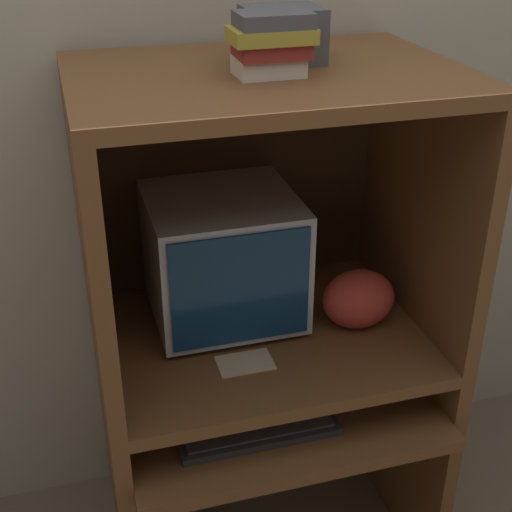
# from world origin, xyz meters

# --- Properties ---
(wall_back) EXTENTS (6.00, 0.06, 2.60)m
(wall_back) POSITION_xyz_m (0.00, 0.73, 1.30)
(wall_back) COLOR #B2A893
(wall_back) RESTS_ON ground_plane
(desk_base) EXTENTS (0.91, 0.72, 0.61)m
(desk_base) POSITION_xyz_m (0.00, 0.28, 0.38)
(desk_base) COLOR brown
(desk_base) RESTS_ON ground_plane
(desk_monitor_shelf) EXTENTS (0.91, 0.67, 0.16)m
(desk_monitor_shelf) POSITION_xyz_m (0.00, 0.33, 0.72)
(desk_monitor_shelf) COLOR brown
(desk_monitor_shelf) RESTS_ON desk_base
(hutch_upper) EXTENTS (0.91, 0.67, 0.72)m
(hutch_upper) POSITION_xyz_m (0.00, 0.37, 1.22)
(hutch_upper) COLOR brown
(hutch_upper) RESTS_ON desk_monitor_shelf
(crt_monitor) EXTENTS (0.40, 0.39, 0.36)m
(crt_monitor) POSITION_xyz_m (-0.09, 0.45, 0.95)
(crt_monitor) COLOR #B2B2B7
(crt_monitor) RESTS_ON desk_monitor_shelf
(keyboard) EXTENTS (0.41, 0.16, 0.03)m
(keyboard) POSITION_xyz_m (-0.08, 0.13, 0.62)
(keyboard) COLOR #2D2D30
(keyboard) RESTS_ON desk_base
(mouse) EXTENTS (0.06, 0.04, 0.03)m
(mouse) POSITION_xyz_m (0.18, 0.14, 0.62)
(mouse) COLOR #B7B7B7
(mouse) RESTS_ON desk_base
(snack_bag) EXTENTS (0.20, 0.15, 0.17)m
(snack_bag) POSITION_xyz_m (0.26, 0.30, 0.84)
(snack_bag) COLOR #BC382D
(snack_bag) RESTS_ON desk_monitor_shelf
(book_stack) EXTENTS (0.18, 0.13, 0.14)m
(book_stack) POSITION_xyz_m (-0.01, 0.27, 1.55)
(book_stack) COLOR beige
(book_stack) RESTS_ON hutch_upper
(paper_card) EXTENTS (0.14, 0.09, 0.00)m
(paper_card) POSITION_xyz_m (-0.09, 0.21, 0.76)
(paper_card) COLOR #CCB28C
(paper_card) RESTS_ON desk_monitor_shelf
(storage_box) EXTENTS (0.18, 0.15, 0.13)m
(storage_box) POSITION_xyz_m (0.06, 0.40, 1.54)
(storage_box) COLOR #4C4C51
(storage_box) RESTS_ON hutch_upper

